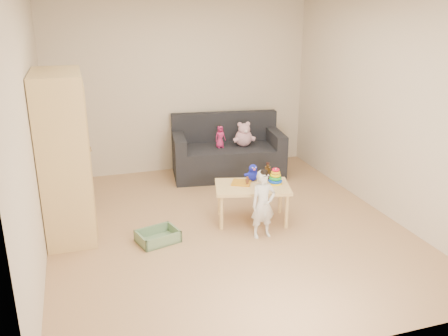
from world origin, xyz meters
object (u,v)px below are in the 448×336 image
object	(u,v)px
sofa	(228,161)
toddler	(263,205)
wardrobe	(64,156)
play_table	(252,203)

from	to	relation	value
sofa	toddler	world-z (taller)	toddler
wardrobe	play_table	size ratio (longest dim) A/B	2.11
wardrobe	toddler	xyz separation A→B (m)	(2.05, -0.78, -0.54)
sofa	play_table	distance (m)	1.66
sofa	toddler	xyz separation A→B (m)	(-0.26, -2.06, 0.15)
sofa	wardrobe	bearing A→B (deg)	-143.31
wardrobe	toddler	bearing A→B (deg)	-20.80
wardrobe	toddler	size ratio (longest dim) A/B	2.41
sofa	toddler	size ratio (longest dim) A/B	2.16
wardrobe	play_table	bearing A→B (deg)	-9.79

